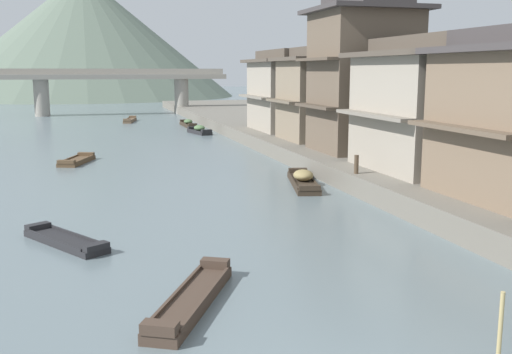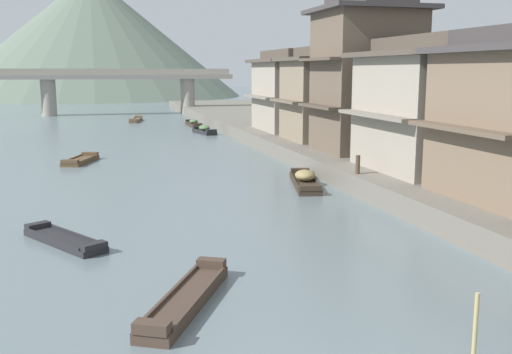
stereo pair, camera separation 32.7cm
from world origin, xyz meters
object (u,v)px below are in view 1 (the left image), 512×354
(boat_moored_second, at_px, (130,120))
(house_waterfront_tall, at_px, (436,105))
(boat_moored_far, at_px, (65,241))
(house_waterfront_narrow, at_px, (363,75))
(house_waterfront_far, at_px, (327,94))
(boat_midriver_upstream, at_px, (188,124))
(boat_moored_third, at_px, (303,180))
(boat_moored_nearest, at_px, (77,161))
(boat_midriver_drifting, at_px, (199,130))
(boat_upstream_distant, at_px, (192,299))
(stone_bridge, at_px, (113,84))
(house_waterfront_end, at_px, (284,91))
(mooring_post_dock_mid, at_px, (356,164))

(boat_moored_second, relative_size, house_waterfront_tall, 0.64)
(boat_moored_far, distance_m, house_waterfront_narrow, 20.69)
(house_waterfront_far, bearing_deg, house_waterfront_tall, -89.67)
(boat_midriver_upstream, relative_size, house_waterfront_tall, 0.71)
(house_waterfront_tall, xyz_separation_m, house_waterfront_far, (-0.07, 12.93, 0.01))
(house_waterfront_narrow, height_order, house_waterfront_far, house_waterfront_narrow)
(boat_moored_third, bearing_deg, boat_moored_nearest, 135.64)
(boat_midriver_drifting, distance_m, boat_upstream_distant, 39.21)
(boat_moored_far, bearing_deg, house_waterfront_far, 47.61)
(boat_moored_second, height_order, boat_midriver_drifting, boat_midriver_drifting)
(boat_midriver_drifting, height_order, boat_upstream_distant, boat_midriver_drifting)
(boat_moored_far, bearing_deg, house_waterfront_narrow, 36.62)
(boat_upstream_distant, bearing_deg, house_waterfront_far, 61.00)
(boat_midriver_drifting, distance_m, house_waterfront_tall, 28.28)
(house_waterfront_far, xyz_separation_m, stone_bridge, (-12.20, 40.00, -0.09))
(boat_upstream_distant, bearing_deg, boat_moored_third, 59.89)
(stone_bridge, bearing_deg, boat_midriver_upstream, -70.87)
(boat_moored_nearest, relative_size, house_waterfront_end, 0.50)
(house_waterfront_tall, bearing_deg, boat_moored_far, -163.03)
(boat_moored_nearest, distance_m, house_waterfront_narrow, 17.71)
(boat_moored_third, xyz_separation_m, house_waterfront_end, (4.86, 17.57, 3.66))
(boat_midriver_drifting, relative_size, house_waterfront_tall, 0.49)
(boat_upstream_distant, bearing_deg, house_waterfront_tall, 39.72)
(boat_moored_far, bearing_deg, mooring_post_dock_mid, 21.16)
(house_waterfront_narrow, bearing_deg, mooring_post_dock_mid, -117.13)
(boat_moored_second, height_order, stone_bridge, stone_bridge)
(boat_moored_nearest, bearing_deg, boat_midriver_drifting, 55.16)
(boat_midriver_upstream, bearing_deg, boat_midriver_drifting, -91.52)
(mooring_post_dock_mid, bearing_deg, boat_midriver_upstream, 93.09)
(house_waterfront_narrow, height_order, stone_bridge, house_waterfront_narrow)
(boat_upstream_distant, relative_size, mooring_post_dock_mid, 5.17)
(boat_moored_nearest, relative_size, mooring_post_dock_mid, 4.43)
(mooring_post_dock_mid, bearing_deg, house_waterfront_far, 73.24)
(boat_moored_far, bearing_deg, boat_moored_second, 83.49)
(boat_moored_second, bearing_deg, boat_upstream_distant, -92.48)
(house_waterfront_end, bearing_deg, stone_bridge, 109.12)
(boat_midriver_upstream, distance_m, boat_upstream_distant, 46.35)
(boat_moored_nearest, xyz_separation_m, boat_upstream_distant, (2.91, -23.83, 0.02))
(boat_moored_far, distance_m, boat_midriver_upstream, 40.99)
(boat_moored_nearest, height_order, house_waterfront_tall, house_waterfront_tall)
(boat_upstream_distant, bearing_deg, boat_moored_nearest, 96.97)
(boat_midriver_upstream, height_order, house_waterfront_far, house_waterfront_far)
(boat_moored_second, xyz_separation_m, stone_bridge, (-1.14, 11.22, 3.67))
(boat_moored_nearest, distance_m, house_waterfront_far, 16.69)
(house_waterfront_narrow, distance_m, house_waterfront_far, 6.14)
(boat_moored_second, relative_size, boat_moored_far, 1.26)
(boat_moored_second, distance_m, house_waterfront_end, 24.50)
(boat_moored_third, relative_size, house_waterfront_tall, 0.71)
(boat_moored_nearest, height_order, boat_upstream_distant, boat_upstream_distant)
(boat_moored_second, relative_size, boat_midriver_upstream, 0.91)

